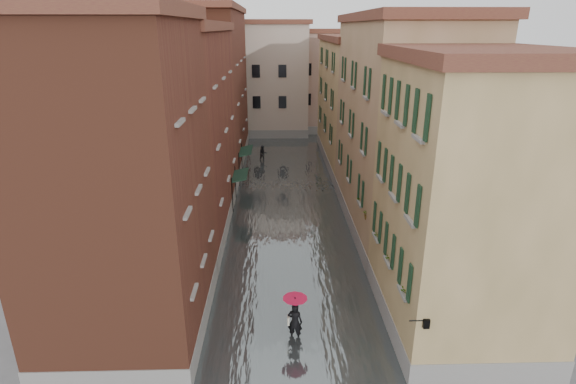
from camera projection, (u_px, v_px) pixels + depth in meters
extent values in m
plane|color=#5A5A5C|center=(294.00, 300.00, 22.18)|extent=(120.00, 120.00, 0.00)
cube|color=#4F5658|center=(287.00, 202.00, 34.34)|extent=(10.00, 60.00, 0.20)
cube|color=brown|center=(122.00, 192.00, 17.88)|extent=(6.00, 8.00, 13.00)
cube|color=brown|center=(178.00, 136.00, 28.28)|extent=(6.00, 14.00, 12.50)
cube|color=brown|center=(210.00, 92.00, 42.09)|extent=(6.00, 16.00, 14.00)
cube|color=olive|center=(466.00, 206.00, 18.50)|extent=(6.00, 8.00, 11.50)
cube|color=tan|center=(398.00, 130.00, 28.56)|extent=(6.00, 14.00, 13.00)
cube|color=olive|center=(357.00, 104.00, 42.89)|extent=(6.00, 16.00, 11.50)
cube|color=#BDA896|center=(258.00, 80.00, 55.50)|extent=(12.00, 9.00, 13.00)
cube|color=tan|center=(328.00, 82.00, 57.79)|extent=(10.00, 9.00, 12.00)
cube|color=black|center=(240.00, 175.00, 32.72)|extent=(1.09, 2.79, 0.31)
cylinder|color=black|center=(232.00, 197.00, 31.80)|extent=(0.06, 0.06, 2.80)
cylinder|color=black|center=(236.00, 184.00, 34.41)|extent=(0.06, 0.06, 2.80)
cube|color=black|center=(246.00, 151.00, 39.14)|extent=(1.09, 3.22, 0.31)
cylinder|color=black|center=(239.00, 169.00, 38.02)|extent=(0.06, 0.06, 2.80)
cylinder|color=black|center=(242.00, 158.00, 41.04)|extent=(0.06, 0.06, 2.80)
cylinder|color=black|center=(418.00, 321.00, 15.59)|extent=(0.60, 0.05, 0.05)
cube|color=black|center=(426.00, 323.00, 15.63)|extent=(0.22, 0.22, 0.35)
cube|color=beige|center=(426.00, 323.00, 15.63)|extent=(0.14, 0.14, 0.24)
cube|color=#9A4132|center=(407.00, 294.00, 17.06)|extent=(0.22, 0.85, 0.18)
imported|color=#265926|center=(408.00, 284.00, 16.92)|extent=(0.59, 0.51, 0.66)
cube|color=#9A4132|center=(391.00, 261.00, 19.43)|extent=(0.22, 0.85, 0.18)
imported|color=#265926|center=(392.00, 253.00, 19.29)|extent=(0.59, 0.51, 0.66)
cube|color=#9A4132|center=(379.00, 238.00, 21.58)|extent=(0.22, 0.85, 0.18)
imported|color=#265926|center=(380.00, 230.00, 21.43)|extent=(0.59, 0.51, 0.66)
cube|color=#9A4132|center=(368.00, 215.00, 24.21)|extent=(0.22, 0.85, 0.18)
imported|color=#265926|center=(369.00, 208.00, 24.06)|extent=(0.59, 0.51, 0.66)
cube|color=#9A4132|center=(361.00, 202.00, 26.05)|extent=(0.22, 0.85, 0.18)
imported|color=#265926|center=(362.00, 195.00, 25.91)|extent=(0.59, 0.51, 0.66)
imported|color=black|center=(295.00, 322.00, 19.11)|extent=(0.74, 0.58, 1.77)
cube|color=beige|center=(288.00, 320.00, 19.13)|extent=(0.08, 0.30, 0.38)
cylinder|color=black|center=(295.00, 313.00, 18.95)|extent=(0.02, 0.02, 1.00)
cone|color=red|center=(295.00, 301.00, 18.75)|extent=(1.06, 1.06, 0.28)
imported|color=black|center=(263.00, 154.00, 44.68)|extent=(0.94, 0.82, 1.65)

